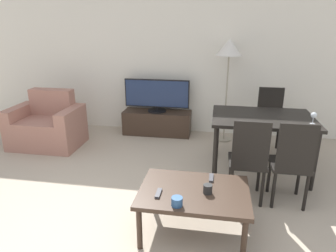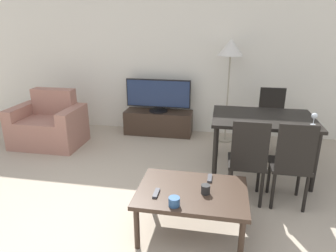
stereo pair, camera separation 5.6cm
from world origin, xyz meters
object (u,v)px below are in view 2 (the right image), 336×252
tv_stand (159,123)px  dining_table (263,124)px  wine_glass_left (314,117)px  remote_primary (210,178)px  tv (158,95)px  dining_chair_near_right (292,161)px  cup_white_near (174,202)px  cup_colored_far (206,189)px  remote_secondary (156,193)px  dining_chair_far (271,118)px  coffee_table (192,195)px  floor_lamp (231,51)px  armchair (49,126)px  dining_chair_near (248,158)px

tv_stand → dining_table: (1.61, -1.18, 0.47)m
dining_table → wine_glass_left: wine_glass_left is taller
dining_table → remote_primary: dining_table is taller
tv → dining_chair_near_right: bearing=-46.7°
cup_white_near → wine_glass_left: wine_glass_left is taller
tv_stand → remote_primary: size_ratio=7.86×
remote_primary → cup_colored_far: cup_colored_far is taller
tv → remote_secondary: 2.75m
dining_chair_far → wine_glass_left: 1.09m
dining_chair_far → coffee_table: bearing=-114.2°
coffee_table → cup_white_near: 0.30m
dining_chair_near_right → cup_white_near: size_ratio=10.20×
tv_stand → tv: bearing=-90.0°
tv → remote_secondary: bearing=-78.1°
remote_primary → cup_colored_far: size_ratio=1.79×
tv_stand → floor_lamp: (1.17, -0.12, 1.26)m
dining_chair_far → remote_primary: dining_chair_far is taller
tv → remote_primary: bearing=-66.4°
tv → cup_colored_far: bearing=-69.1°
cup_colored_far → wine_glass_left: (1.15, 1.18, 0.38)m
cup_white_near → cup_colored_far: bearing=44.2°
remote_secondary → cup_white_near: bearing=-38.0°
dining_chair_far → wine_glass_left: bearing=-73.0°
coffee_table → dining_table: (0.74, 1.38, 0.27)m
tv → armchair: bearing=-154.0°
armchair → dining_chair_near: (3.02, -1.15, 0.22)m
dining_table → cup_colored_far: bearing=-113.8°
tv → dining_chair_far: (1.83, -0.42, -0.17)m
coffee_table → remote_secondary: remote_secondary is taller
armchair → tv_stand: armchair is taller
dining_chair_near_right → wine_glass_left: bearing=60.2°
tv → remote_primary: tv is taller
tv_stand → remote_secondary: bearing=-78.1°
wine_glass_left → remote_secondary: bearing=-141.2°
dining_table → floor_lamp: 1.40m
dining_chair_near → remote_primary: bearing=-134.9°
dining_chair_near_right → remote_primary: size_ratio=6.45×
cup_white_near → wine_glass_left: (1.39, 1.41, 0.38)m
cup_colored_far → remote_secondary: bearing=-167.9°
dining_table → cup_colored_far: dining_table is taller
tv_stand → dining_chair_near: size_ratio=1.22×
dining_table → dining_chair_near_right: bearing=-73.9°
armchair → floor_lamp: size_ratio=0.64×
tv → cup_white_near: size_ratio=11.81×
tv_stand → dining_chair_far: 1.91m
dining_chair_near_right → cup_colored_far: (-0.84, -0.64, -0.04)m
armchair → dining_chair_near: bearing=-20.8°
dining_chair_near → cup_colored_far: dining_chair_near is taller
armchair → dining_chair_near_right: size_ratio=1.10×
dining_chair_near → floor_lamp: (-0.22, 1.83, 0.94)m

